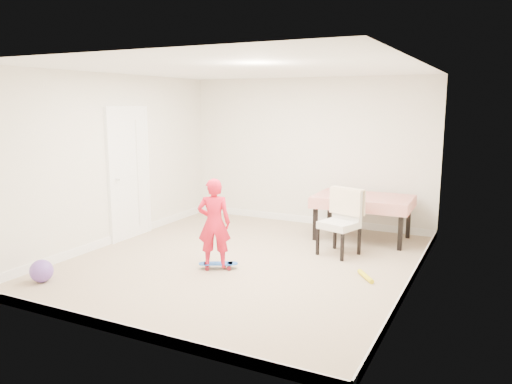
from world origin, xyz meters
The scene contains 17 objects.
ground centered at (0.00, 0.00, 0.00)m, with size 5.00×5.00×0.00m, color tan.
ceiling centered at (0.00, 0.00, 2.58)m, with size 4.50×5.00×0.04m, color white.
wall_back centered at (0.00, 2.48, 1.30)m, with size 4.50×0.04×2.60m, color silver.
wall_front centered at (0.00, -2.48, 1.30)m, with size 4.50×0.04×2.60m, color silver.
wall_left centered at (-2.23, 0.00, 1.30)m, with size 0.04×5.00×2.60m, color silver.
wall_right centered at (2.23, 0.00, 1.30)m, with size 0.04×5.00×2.60m, color silver.
door centered at (-2.22, 0.30, 1.02)m, with size 0.10×0.94×2.11m, color white.
baseboard_back centered at (0.00, 2.49, 0.06)m, with size 4.50×0.02×0.12m, color white.
baseboard_front centered at (0.00, -2.49, 0.06)m, with size 4.50×0.02×0.12m, color white.
baseboard_left centered at (-2.24, 0.00, 0.06)m, with size 0.02×5.00×0.12m, color white.
baseboard_right centered at (2.24, 0.00, 0.06)m, with size 0.02×5.00×0.12m, color white.
dining_table centered at (1.18, 1.86, 0.35)m, with size 1.51×0.95×0.70m, color red, non-canonical shape.
dining_chair centered at (1.09, 0.88, 0.48)m, with size 0.52×0.60×0.96m, color silver, non-canonical shape.
skateboard centered at (-0.14, -0.43, 0.04)m, with size 0.52×0.19×0.08m, color blue, non-canonical shape.
child centered at (-0.18, -0.46, 0.59)m, with size 0.43×0.28×1.18m, color red.
balloon centered at (-1.82, -1.82, 0.14)m, with size 0.28×0.28×0.28m, color #6A45A7.
foam_toy centered at (1.70, 0.07, 0.03)m, with size 0.06×0.06×0.40m, color yellow.
Camera 1 is at (3.12, -5.86, 2.17)m, focal length 35.00 mm.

